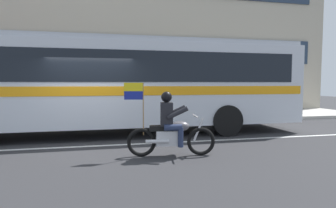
% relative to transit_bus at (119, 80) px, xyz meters
% --- Properties ---
extents(ground_plane, '(60.00, 60.00, 0.00)m').
position_rel_transit_bus_xyz_m(ground_plane, '(-0.90, -1.19, -1.88)').
color(ground_plane, '#2B2B2D').
extents(sidewalk_curb, '(28.00, 3.80, 0.15)m').
position_rel_transit_bus_xyz_m(sidewalk_curb, '(-0.90, 3.91, -1.81)').
color(sidewalk_curb, '#B7B2A8').
rests_on(sidewalk_curb, ground_plane).
extents(lane_center_stripe, '(26.60, 0.14, 0.01)m').
position_rel_transit_bus_xyz_m(lane_center_stripe, '(-0.90, -1.79, -1.88)').
color(lane_center_stripe, silver).
rests_on(lane_center_stripe, ground_plane).
extents(office_building_facade, '(28.00, 0.89, 10.46)m').
position_rel_transit_bus_xyz_m(office_building_facade, '(-0.90, 6.19, 3.35)').
color(office_building_facade, '#B2A893').
rests_on(office_building_facade, ground_plane).
extents(transit_bus, '(12.65, 2.70, 3.22)m').
position_rel_transit_bus_xyz_m(transit_bus, '(0.00, 0.00, 0.00)').
color(transit_bus, silver).
rests_on(transit_bus, ground_plane).
extents(motorcycle_with_rider, '(2.18, 0.68, 1.78)m').
position_rel_transit_bus_xyz_m(motorcycle_with_rider, '(1.03, -3.32, -1.22)').
color(motorcycle_with_rider, black).
rests_on(motorcycle_with_rider, ground_plane).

